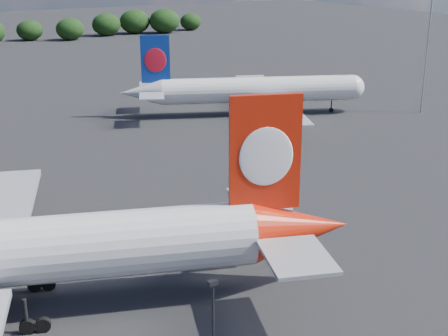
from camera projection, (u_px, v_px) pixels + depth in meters
qantas_airliner at (21, 254)px, 48.74m from camera, size 50.70×48.72×17.03m
china_southern_airliner at (250, 91)px, 111.73m from camera, size 42.34×40.80×14.51m
floodlight_mast_near at (429, 30)px, 110.03m from camera, size 1.60×1.60×23.26m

